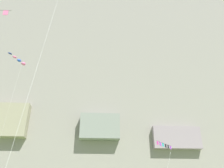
{
  "coord_description": "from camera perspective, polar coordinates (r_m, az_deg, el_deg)",
  "views": [
    {
      "loc": [
        -0.9,
        -6.8,
        3.67
      ],
      "look_at": [
        0.86,
        18.49,
        16.33
      ],
      "focal_mm": 37.58,
      "sensor_mm": 36.0,
      "label": 1
    }
  ],
  "objects": [
    {
      "name": "kite_windsock_high_center",
      "position": [
        49.62,
        -21.6,
        5.21
      ],
      "size": [
        2.76,
        3.94,
        28.86
      ],
      "color": "pink",
      "rests_on": "ground"
    },
    {
      "name": "kite_banner_far_right",
      "position": [
        27.37,
        12.56,
        -15.56
      ],
      "size": [
        4.31,
        5.46,
        9.46
      ],
      "color": "black",
      "rests_on": "ground"
    },
    {
      "name": "cliff_face",
      "position": [
        76.84,
        -2.98,
        -2.28
      ],
      "size": [
        180.0,
        31.12,
        70.48
      ],
      "color": "gray",
      "rests_on": "ground"
    }
  ]
}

